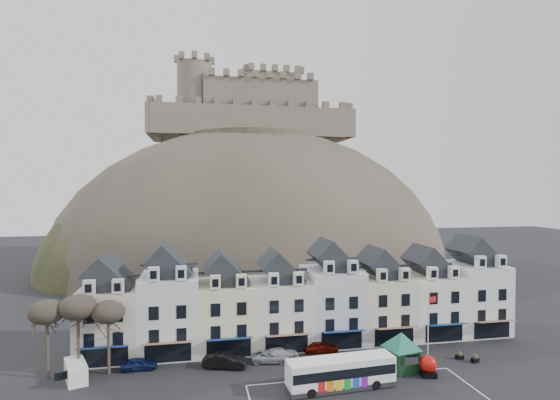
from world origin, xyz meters
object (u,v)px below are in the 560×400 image
at_px(car_navy, 139,364).
at_px(car_maroon, 321,346).
at_px(white_van, 76,371).
at_px(car_charcoal, 402,349).
at_px(car_silver, 271,357).
at_px(flagpole, 429,324).
at_px(car_black, 225,361).
at_px(bus, 341,371).
at_px(red_buoy, 428,366).
at_px(car_white, 280,354).
at_px(bus_shelter, 401,341).

xyz_separation_m(car_navy, car_maroon, (20.80, 1.07, 0.06)).
bearing_deg(white_van, car_charcoal, -20.95).
relative_size(car_navy, car_silver, 0.89).
distance_m(flagpole, car_charcoal, 4.90).
xyz_separation_m(car_black, car_silver, (5.20, 0.67, -0.18)).
xyz_separation_m(bus, red_buoy, (9.90, 0.89, -0.56)).
xyz_separation_m(car_white, car_charcoal, (14.40, -1.38, -0.01)).
xyz_separation_m(car_silver, car_charcoal, (15.60, -0.84, 0.03)).
bearing_deg(car_maroon, car_navy, 96.18).
relative_size(car_navy, car_maroon, 0.92).
xyz_separation_m(bus_shelter, white_van, (-33.87, 4.16, -2.30)).
height_order(flagpole, car_black, flagpole).
distance_m(red_buoy, car_black, 21.68).
bearing_deg(car_maroon, red_buoy, -129.29).
bearing_deg(white_van, car_silver, -18.60).
bearing_deg(bus, red_buoy, 1.05).
distance_m(bus_shelter, flagpole, 4.63).
height_order(white_van, car_maroon, white_van).
bearing_deg(bus, car_silver, 122.57).
xyz_separation_m(car_navy, car_black, (9.20, -1.26, 0.14)).
bearing_deg(white_van, car_navy, -7.64).
height_order(bus, car_silver, bus).
distance_m(red_buoy, car_navy, 30.89).
distance_m(car_white, car_charcoal, 14.47).
bearing_deg(bus_shelter, red_buoy, -50.72).
xyz_separation_m(flagpole, car_black, (-22.81, 2.64, -3.57)).
height_order(bus, car_white, bus).
bearing_deg(red_buoy, white_van, 170.65).
bearing_deg(car_charcoal, red_buoy, -162.00).
distance_m(bus, car_black, 12.99).
bearing_deg(car_navy, car_silver, -93.55).
xyz_separation_m(bus_shelter, flagpole, (4.17, 1.69, 1.11)).
bearing_deg(car_white, car_navy, 77.52).
bearing_deg(car_silver, flagpole, -92.64).
height_order(car_navy, car_white, car_navy).
relative_size(red_buoy, car_maroon, 0.53).
xyz_separation_m(car_black, car_charcoal, (20.80, -0.17, -0.16)).
height_order(car_white, car_charcoal, car_white).
height_order(bus, car_charcoal, bus).
height_order(bus, white_van, bus).
relative_size(red_buoy, car_white, 0.50).
relative_size(red_buoy, car_black, 0.46).
xyz_separation_m(bus, white_van, (-26.14, 6.82, -0.73)).
bearing_deg(car_charcoal, bus_shelter, 170.53).
distance_m(bus_shelter, white_van, 34.21).
xyz_separation_m(bus, car_silver, (-5.70, 7.66, -1.08)).
distance_m(car_silver, car_white, 1.31).
bearing_deg(car_navy, car_charcoal, -93.95).
relative_size(red_buoy, white_van, 0.48).
relative_size(bus_shelter, car_black, 1.35).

